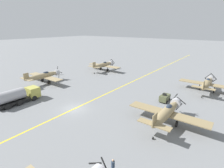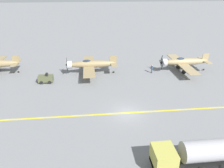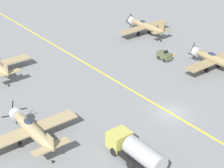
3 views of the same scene
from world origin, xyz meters
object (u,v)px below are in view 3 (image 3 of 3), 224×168
Objects in this scene: airplane_mid_right at (215,60)px; fuel_tanker at (136,151)px; airplane_mid_left at (32,129)px; traffic_cone at (174,54)px; tow_tractor at (164,55)px; airplane_far_right at (145,26)px.

fuel_tanker is (-25.50, -9.36, -0.50)m from airplane_mid_right.
airplane_mid_left is at bearing 164.85° from airplane_mid_right.
airplane_mid_left is 33.14m from traffic_cone.
traffic_cone is at bearing 80.41° from airplane_mid_right.
traffic_cone is (2.71, 0.13, -0.52)m from tow_tractor.
airplane_mid_left is at bearing 125.79° from fuel_tanker.
airplane_far_right is 12.33m from tow_tractor.
airplane_mid_left is 1.00× the size of airplane_far_right.
airplane_far_right and airplane_mid_right have the same top height.
traffic_cone is (-0.60, 8.34, -1.74)m from airplane_mid_right.
airplane_far_right reaches higher than traffic_cone.
tow_tractor is 2.77m from traffic_cone.
airplane_mid_right is 4.62× the size of tow_tractor.
airplane_mid_left reaches higher than traffic_cone.
airplane_mid_right reaches higher than tow_tractor.
airplane_mid_right is at bearing -85.86° from traffic_cone.
airplane_mid_left is 1.50× the size of fuel_tanker.
fuel_tanker is at bearing -173.58° from airplane_mid_right.
tow_tractor is at bearing -104.74° from airplane_far_right.
airplane_far_right is 1.00× the size of airplane_mid_right.
airplane_far_right is 19.30m from airplane_mid_right.
airplane_mid_right is (-2.19, -19.17, 0.00)m from airplane_far_right.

